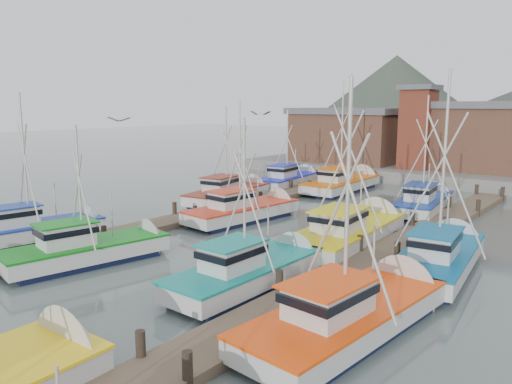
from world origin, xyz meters
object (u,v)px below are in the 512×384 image
Objects in this scene: lookout_tower at (418,127)px; boat_4 at (96,249)px; boat_12 at (345,183)px; boat_8 at (248,210)px.

boat_4 is (-1.95, -36.87, -4.87)m from lookout_tower.
boat_12 is at bearing 101.90° from boat_4.
boat_4 is 26.59m from boat_12.
boat_4 is 11.85m from boat_8.
boat_8 is 0.86× the size of boat_12.
boat_12 is (-2.61, -10.29, -4.86)m from lookout_tower.
lookout_tower is 25.56m from boat_8.
lookout_tower is at bearing 91.26° from boat_8.
lookout_tower is 37.24m from boat_4.
lookout_tower is at bearing 73.68° from boat_12.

